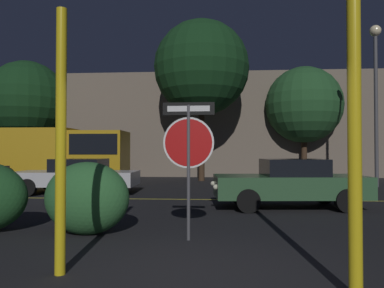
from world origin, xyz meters
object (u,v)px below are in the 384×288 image
(yellow_pole_left, at_px, (61,141))
(street_lamp, at_px, (376,78))
(yellow_pole_right, at_px, (355,134))
(tree_1, at_px, (27,100))
(tree_2, at_px, (201,68))
(hedge_bush_1, at_px, (87,198))
(passing_car_1, at_px, (77,176))
(tree_0, at_px, (304,105))
(stop_sign, at_px, (189,143))
(passing_car_2, at_px, (290,183))
(delivery_truck, at_px, (63,152))

(yellow_pole_left, distance_m, street_lamp, 15.38)
(yellow_pole_right, bearing_deg, street_lamp, 66.97)
(tree_1, relative_size, tree_2, 0.84)
(tree_2, bearing_deg, hedge_bush_1, -96.80)
(passing_car_1, xyz_separation_m, tree_0, (10.14, 8.61, 3.59))
(yellow_pole_left, xyz_separation_m, tree_2, (1.07, 15.11, 4.29))
(stop_sign, relative_size, passing_car_2, 0.57)
(tree_1, height_order, tree_2, tree_2)
(passing_car_1, bearing_deg, tree_0, -51.73)
(passing_car_1, distance_m, street_lamp, 13.17)
(street_lamp, height_order, tree_2, tree_2)
(hedge_bush_1, relative_size, tree_1, 0.22)
(passing_car_2, bearing_deg, passing_car_1, 62.07)
(tree_0, bearing_deg, yellow_pole_right, -101.02)
(passing_car_1, height_order, tree_2, tree_2)
(yellow_pole_left, xyz_separation_m, passing_car_2, (3.91, 5.81, -1.00))
(stop_sign, xyz_separation_m, passing_car_1, (-4.68, 6.93, -1.04))
(passing_car_1, height_order, delivery_truck, delivery_truck)
(hedge_bush_1, relative_size, street_lamp, 0.22)
(stop_sign, distance_m, tree_1, 19.81)
(stop_sign, height_order, yellow_pole_right, yellow_pole_right)
(yellow_pole_right, bearing_deg, tree_0, 78.98)
(yellow_pole_right, bearing_deg, passing_car_2, 85.42)
(delivery_truck, relative_size, street_lamp, 0.92)
(passing_car_2, bearing_deg, stop_sign, 142.88)
(tree_0, bearing_deg, passing_car_1, -139.67)
(passing_car_2, distance_m, delivery_truck, 11.80)
(stop_sign, bearing_deg, tree_1, 126.95)
(delivery_truck, bearing_deg, street_lamp, 85.75)
(tree_0, distance_m, tree_1, 16.86)
(delivery_truck, distance_m, tree_1, 7.39)
(tree_1, bearing_deg, hedge_bush_1, -58.70)
(passing_car_1, bearing_deg, stop_sign, -148.02)
(hedge_bush_1, height_order, tree_2, tree_2)
(delivery_truck, height_order, street_lamp, street_lamp)
(delivery_truck, xyz_separation_m, tree_2, (6.57, 2.24, 4.45))
(passing_car_1, height_order, passing_car_2, passing_car_2)
(yellow_pole_left, xyz_separation_m, passing_car_1, (-3.23, 8.86, -1.02))
(passing_car_2, xyz_separation_m, tree_1, (-13.86, 12.03, 4.05))
(hedge_bush_1, xyz_separation_m, tree_2, (1.53, 12.87, 5.29))
(yellow_pole_left, xyz_separation_m, tree_0, (6.91, 17.46, 2.57))
(street_lamp, bearing_deg, stop_sign, -125.61)
(hedge_bush_1, distance_m, delivery_truck, 11.80)
(delivery_truck, height_order, tree_0, tree_0)
(stop_sign, xyz_separation_m, tree_0, (5.45, 15.54, 2.55))
(hedge_bush_1, bearing_deg, yellow_pole_right, -35.74)
(yellow_pole_left, relative_size, hedge_bush_1, 2.13)
(stop_sign, xyz_separation_m, yellow_pole_right, (1.95, -2.47, 0.03))
(hedge_bush_1, distance_m, passing_car_2, 5.64)
(yellow_pole_left, relative_size, tree_2, 0.39)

